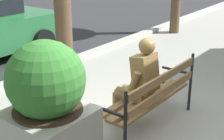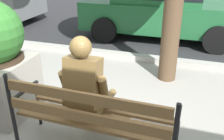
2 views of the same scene
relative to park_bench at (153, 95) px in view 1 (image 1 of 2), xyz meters
The scene contains 5 objects.
ground_plane 0.62m from the park_bench, behind, with size 80.00×80.00×0.00m, color #9E9B93.
curb_stone 2.97m from the park_bench, 95.72° to the left, with size 60.00×0.20×0.12m, color #B2AFA8.
park_bench is the anchor object (origin of this frame).
bronze_statue_seated 0.26m from the park_bench, 112.10° to the left, with size 0.64×0.76×1.37m.
concrete_planter 1.62m from the park_bench, 164.65° to the left, with size 0.86×0.86×1.59m.
Camera 1 is at (-3.42, -2.10, 2.48)m, focal length 53.41 mm.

